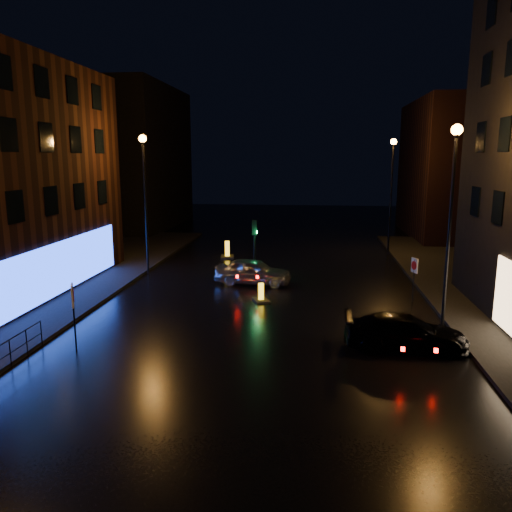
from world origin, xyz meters
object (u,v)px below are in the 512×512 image
Objects in this scene: traffic_signal at (254,269)px; road_sign_right at (414,269)px; bollard_far at (227,254)px; road_sign_left at (73,301)px; bollard_near at (261,297)px; dark_sedan at (406,332)px; silver_hatchback at (253,271)px.

road_sign_right is at bearing -27.47° from traffic_signal.
traffic_signal reaches higher than bollard_far.
traffic_signal is 13.43m from road_sign_left.
traffic_signal is at bearing -48.83° from road_sign_right.
traffic_signal reaches higher than bollard_near.
silver_hatchback is at bearing 37.97° from dark_sedan.
traffic_signal is at bearing 42.23° from road_sign_left.
silver_hatchback is 7.84m from bollard_far.
road_sign_left is (-6.22, -7.15, 1.69)m from bollard_near.
bollard_far is at bearing 115.07° from traffic_signal.
dark_sedan reaches higher than bollard_near.
bollard_far is (-3.54, 10.70, 0.06)m from bollard_near.
silver_hatchback is 11.37m from dark_sedan.
bollard_far is (-2.62, 5.59, -0.24)m from traffic_signal.
road_sign_left is at bearing -106.94° from bollard_far.
dark_sedan is 1.80× the size of road_sign_left.
dark_sedan is (6.83, -9.09, -0.07)m from silver_hatchback.
dark_sedan is at bearing 55.64° from road_sign_right.
bollard_near is at bearing 24.55° from road_sign_left.
road_sign_left is at bearing 97.75° from dark_sedan.
bollard_near is 0.49× the size of road_sign_left.
traffic_signal is at bearing 33.77° from dark_sedan.
bollard_near is 11.28m from bollard_far.
road_sign_left is 15.83m from road_sign_right.
road_sign_left is at bearing -113.37° from traffic_signal.
silver_hatchback reaches higher than dark_sedan.
dark_sedan is 2.04× the size of road_sign_right.
road_sign_right reaches higher than bollard_far.
silver_hatchback is at bearing 38.33° from road_sign_left.
traffic_signal is at bearing 9.32° from silver_hatchback.
road_sign_right reaches higher than silver_hatchback.
bollard_near is (0.93, -5.11, -0.30)m from traffic_signal.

